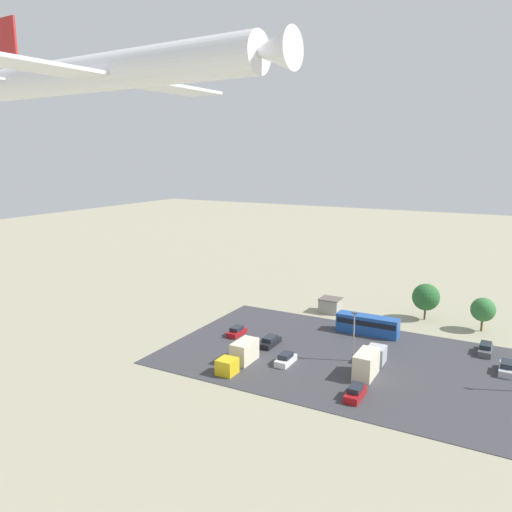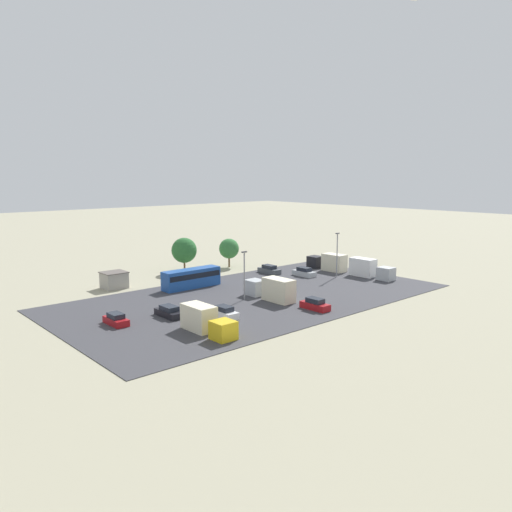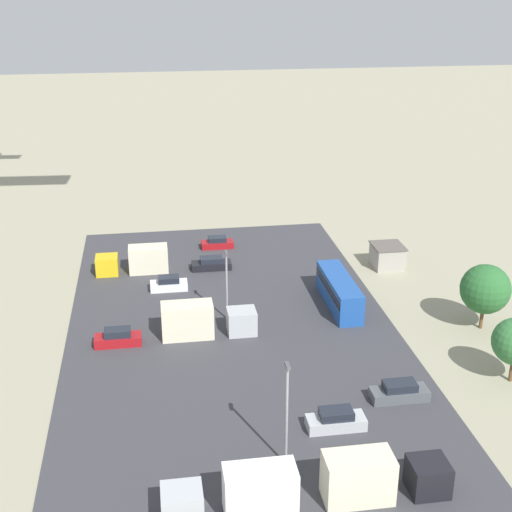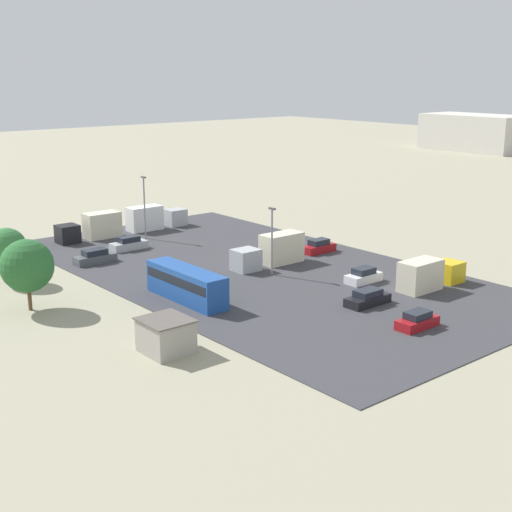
{
  "view_description": "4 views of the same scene",
  "coord_description": "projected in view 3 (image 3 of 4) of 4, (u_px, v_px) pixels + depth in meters",
  "views": [
    {
      "loc": [
        -17.73,
        78.81,
        29.45
      ],
      "look_at": [
        11.93,
        24.19,
        16.92
      ],
      "focal_mm": 35.0,
      "sensor_mm": 36.0,
      "label": 1
    },
    {
      "loc": [
        49.86,
        68.04,
        18.7
      ],
      "look_at": [
        -2.5,
        9.2,
        5.86
      ],
      "focal_mm": 35.0,
      "sensor_mm": 36.0,
      "label": 2
    },
    {
      "loc": [
        -62.31,
        19.07,
        32.91
      ],
      "look_at": [
        1.88,
        9.2,
        7.01
      ],
      "focal_mm": 50.0,
      "sensor_mm": 36.0,
      "label": 3
    },
    {
      "loc": [
        58.3,
        -36.55,
        21.54
      ],
      "look_at": [
        1.48,
        10.65,
        2.23
      ],
      "focal_mm": 50.0,
      "sensor_mm": 36.0,
      "label": 4
    }
  ],
  "objects": [
    {
      "name": "parked_car_2",
      "position": [
        169.0,
        284.0,
        79.07
      ],
      "size": [
        1.81,
        4.1,
        1.55
      ],
      "rotation": [
        0.0,
        0.0,
        3.14
      ],
      "color": "silver",
      "rests_on": "ground"
    },
    {
      "name": "parking_lot_surface",
      "position": [
        233.0,
        330.0,
        70.4
      ],
      "size": [
        60.09,
        32.17,
        0.08
      ],
      "color": "#38383D",
      "rests_on": "ground"
    },
    {
      "name": "light_pole_lot_centre",
      "position": [
        287.0,
        410.0,
        49.47
      ],
      "size": [
        0.9,
        0.28,
        8.21
      ],
      "color": "gray",
      "rests_on": "ground"
    },
    {
      "name": "parked_truck_0",
      "position": [
        137.0,
        261.0,
        83.42
      ],
      "size": [
        2.44,
        8.35,
        3.1
      ],
      "color": "gold",
      "rests_on": "ground"
    },
    {
      "name": "shed_building",
      "position": [
        387.0,
        256.0,
        85.13
      ],
      "size": [
        3.93,
        3.65,
        2.76
      ],
      "color": "#9E998E",
      "rests_on": "ground"
    },
    {
      "name": "parked_car_0",
      "position": [
        336.0,
        420.0,
        54.97
      ],
      "size": [
        1.84,
        4.57,
        1.62
      ],
      "rotation": [
        0.0,
        0.0,
        3.14
      ],
      "color": "#ADB2B7",
      "rests_on": "ground"
    },
    {
      "name": "tree_near_shed",
      "position": [
        485.0,
        289.0,
        69.32
      ],
      "size": [
        4.9,
        4.9,
        6.7
      ],
      "color": "brown",
      "rests_on": "ground"
    },
    {
      "name": "parked_car_3",
      "position": [
        118.0,
        338.0,
        67.32
      ],
      "size": [
        1.73,
        4.4,
        1.62
      ],
      "rotation": [
        0.0,
        0.0,
        3.14
      ],
      "color": "maroon",
      "rests_on": "ground"
    },
    {
      "name": "parked_car_1",
      "position": [
        399.0,
        392.0,
        58.69
      ],
      "size": [
        1.83,
        4.8,
        1.59
      ],
      "color": "#4C5156",
      "rests_on": "ground"
    },
    {
      "name": "parked_car_5",
      "position": [
        211.0,
        264.0,
        84.61
      ],
      "size": [
        1.92,
        4.67,
        1.47
      ],
      "rotation": [
        0.0,
        0.0,
        3.14
      ],
      "color": "black",
      "rests_on": "ground"
    },
    {
      "name": "parked_truck_3",
      "position": [
        378.0,
        477.0,
        47.48
      ],
      "size": [
        2.49,
        8.54,
        3.34
      ],
      "rotation": [
        0.0,
        0.0,
        3.14
      ],
      "color": "black",
      "rests_on": "ground"
    },
    {
      "name": "parked_truck_2",
      "position": [
        238.0,
        494.0,
        45.93
      ],
      "size": [
        2.34,
        8.78,
        3.32
      ],
      "color": "#ADB2B7",
      "rests_on": "ground"
    },
    {
      "name": "light_pole_lot_edge",
      "position": [
        227.0,
        282.0,
        71.05
      ],
      "size": [
        0.9,
        0.28,
        7.38
      ],
      "color": "gray",
      "rests_on": "ground"
    },
    {
      "name": "ground_plane",
      "position": [
        349.0,
        322.0,
        72.09
      ],
      "size": [
        400.0,
        400.0,
        0.0
      ],
      "primitive_type": "plane",
      "color": "gray"
    },
    {
      "name": "parked_car_4",
      "position": [
        217.0,
        243.0,
        91.15
      ],
      "size": [
        1.76,
        4.06,
        1.46
      ],
      "color": "maroon",
      "rests_on": "ground"
    },
    {
      "name": "parked_truck_1",
      "position": [
        203.0,
        321.0,
        68.74
      ],
      "size": [
        2.43,
        9.14,
        3.43
      ],
      "rotation": [
        0.0,
        0.0,
        3.14
      ],
      "color": "#ADB2B7",
      "rests_on": "ground"
    },
    {
      "name": "bus",
      "position": [
        339.0,
        291.0,
        74.9
      ],
      "size": [
        10.28,
        2.56,
        3.15
      ],
      "rotation": [
        0.0,
        0.0,
        1.57
      ],
      "color": "#1E4C9E",
      "rests_on": "ground"
    }
  ]
}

